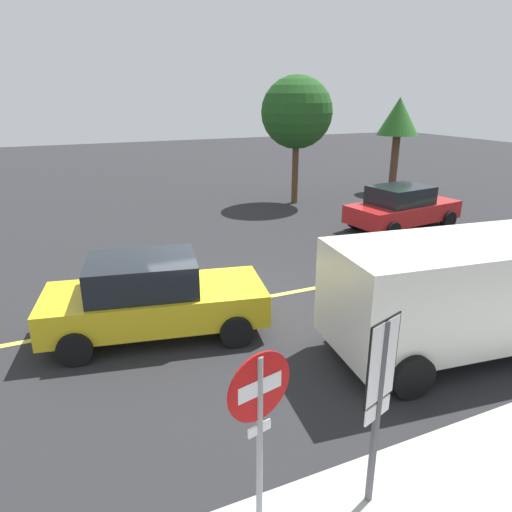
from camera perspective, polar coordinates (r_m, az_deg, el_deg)
name	(u,v)px	position (r m, az deg, el deg)	size (l,w,h in m)	color
ground_plane	(214,307)	(10.87, -5.15, -6.25)	(80.00, 80.00, 0.00)	#262628
lane_marking_centre	(325,286)	(12.07, 8.46, -3.68)	(28.00, 0.16, 0.01)	#E0D14C
stop_sign	(260,417)	(4.95, 0.43, -19.17)	(0.74, 0.19, 2.34)	gray
speed_limit_sign	(380,383)	(5.31, 14.97, -14.77)	(0.52, 0.19, 2.52)	#4C4C51
white_van	(468,289)	(9.46, 24.56, -3.66)	(5.40, 2.76, 2.20)	silver
car_red_behind_van	(402,207)	(17.66, 17.47, 5.72)	(4.42, 2.43, 1.57)	red
car_yellow_approaching	(152,297)	(9.59, -12.60, -4.89)	(4.61, 2.64, 1.64)	gold
tree_left_verge	(297,113)	(20.75, 5.01, 17.10)	(3.05, 3.05, 5.44)	#513823
tree_centre_verge	(398,119)	(24.26, 17.07, 15.79)	(1.99, 1.99, 4.53)	#513823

